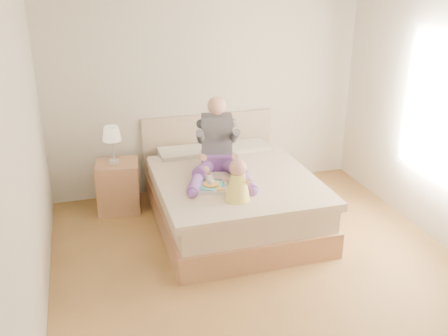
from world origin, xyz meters
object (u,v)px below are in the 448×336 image
object	(u,v)px
nightstand	(119,186)
baby	(238,183)
bed	(230,194)
adult	(218,151)
tray	(220,185)

from	to	relation	value
nightstand	baby	size ratio (longest dim) A/B	1.42
bed	nightstand	bearing A→B (deg)	152.32
bed	baby	xyz separation A→B (m)	(-0.14, -0.71, 0.47)
bed	baby	world-z (taller)	baby
bed	nightstand	world-z (taller)	bed
bed	adult	size ratio (longest dim) A/B	2.02
tray	baby	bearing A→B (deg)	-49.82
bed	adult	bearing A→B (deg)	167.50
adult	baby	bearing A→B (deg)	-78.60
adult	baby	xyz separation A→B (m)	(-0.01, -0.74, -0.08)
nightstand	adult	world-z (taller)	adult
adult	baby	world-z (taller)	adult
adult	tray	distance (m)	0.49
bed	baby	bearing A→B (deg)	-101.42
bed	tray	bearing A→B (deg)	-121.19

